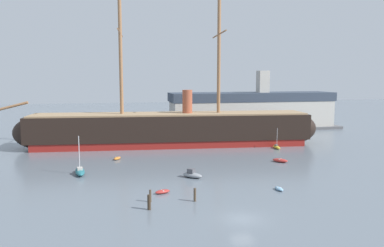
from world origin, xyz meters
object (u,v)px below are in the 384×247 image
(dinghy_foreground_right, at_px, (279,189))
(sailboat_distant_centre, at_px, (172,133))
(tall_ship, at_px, (171,129))
(dockside_warehouse_right, at_px, (252,111))
(sailboat_alongside_stern, at_px, (277,147))
(dinghy_foreground_left, at_px, (162,192))
(mooring_piling_left_pair, at_px, (195,195))
(dinghy_mid_right, at_px, (280,160))
(dinghy_alongside_bow, at_px, (117,158))
(dinghy_far_left, at_px, (62,144))
(motorboat_far_right, at_px, (275,136))
(mooring_piling_nearest, at_px, (150,196))
(motorboat_near_centre, at_px, (192,174))
(mooring_piling_right_pair, at_px, (149,202))
(sailboat_mid_left, at_px, (80,171))

(dinghy_foreground_right, distance_m, sailboat_distant_centre, 54.71)
(tall_ship, xyz_separation_m, dockside_warehouse_right, (29.04, 23.21, 1.68))
(sailboat_alongside_stern, height_order, sailboat_distant_centre, sailboat_alongside_stern)
(dinghy_foreground_left, bearing_deg, mooring_piling_left_pair, -49.07)
(dinghy_mid_right, xyz_separation_m, dinghy_alongside_bow, (-30.09, 8.89, -0.09))
(sailboat_alongside_stern, relative_size, dinghy_far_left, 1.64)
(dinghy_mid_right, distance_m, motorboat_far_right, 28.57)
(dinghy_foreground_right, bearing_deg, tall_ship, 103.97)
(dinghy_foreground_right, height_order, mooring_piling_nearest, mooring_piling_nearest)
(motorboat_near_centre, height_order, dockside_warehouse_right, dockside_warehouse_right)
(motorboat_far_right, xyz_separation_m, mooring_piling_left_pair, (-31.86, -44.96, 0.25))
(mooring_piling_right_pair, height_order, dockside_warehouse_right, dockside_warehouse_right)
(mooring_piling_nearest, bearing_deg, dinghy_mid_right, 33.73)
(dinghy_alongside_bow, bearing_deg, sailboat_alongside_stern, 6.34)
(dinghy_far_left, xyz_separation_m, mooring_piling_left_pair, (21.81, -46.04, 0.57))
(dockside_warehouse_right, bearing_deg, dinghy_foreground_right, -107.74)
(mooring_piling_left_pair, bearing_deg, dinghy_far_left, 115.35)
(tall_ship, xyz_separation_m, motorboat_far_right, (28.53, 4.80, -3.35))
(dinghy_mid_right, xyz_separation_m, mooring_piling_nearest, (-26.40, -17.63, 0.45))
(dinghy_mid_right, relative_size, mooring_piling_right_pair, 1.60)
(dinghy_foreground_right, distance_m, dinghy_mid_right, 18.31)
(tall_ship, relative_size, dinghy_foreground_left, 32.34)
(dinghy_foreground_right, distance_m, mooring_piling_right_pair, 19.32)
(motorboat_far_right, xyz_separation_m, mooring_piling_right_pair, (-37.97, -46.79, 0.31))
(dinghy_foreground_right, relative_size, sailboat_mid_left, 0.30)
(motorboat_far_right, bearing_deg, motorboat_near_centre, -131.55)
(motorboat_far_right, bearing_deg, dinghy_alongside_bow, -157.07)
(motorboat_far_right, relative_size, mooring_piling_left_pair, 2.53)
(dinghy_far_left, height_order, dockside_warehouse_right, dockside_warehouse_right)
(tall_ship, bearing_deg, mooring_piling_right_pair, -102.67)
(sailboat_distant_centre, xyz_separation_m, dockside_warehouse_right, (26.08, 6.90, 5.27))
(motorboat_near_centre, bearing_deg, mooring_piling_right_pair, -121.88)
(dinghy_alongside_bow, relative_size, sailboat_distant_centre, 0.53)
(sailboat_distant_centre, bearing_deg, mooring_piling_left_pair, -96.35)
(dinghy_foreground_right, xyz_separation_m, dinghy_alongside_bow, (-22.13, 25.38, 0.04))
(dinghy_foreground_left, relative_size, mooring_piling_left_pair, 1.35)
(motorboat_near_centre, bearing_deg, dinghy_mid_right, 21.19)
(sailboat_mid_left, distance_m, dinghy_mid_right, 36.37)
(motorboat_near_centre, bearing_deg, sailboat_alongside_stern, 40.09)
(dinghy_foreground_right, xyz_separation_m, sailboat_mid_left, (-28.38, 15.16, 0.31))
(tall_ship, relative_size, dockside_warehouse_right, 1.40)
(dinghy_foreground_right, distance_m, mooring_piling_left_pair, 12.97)
(motorboat_far_right, height_order, mooring_piling_left_pair, motorboat_far_right)
(dinghy_foreground_left, bearing_deg, mooring_piling_right_pair, -112.11)
(mooring_piling_left_pair, bearing_deg, mooring_piling_nearest, 169.87)
(sailboat_alongside_stern, bearing_deg, dinghy_far_left, 163.00)
(dinghy_alongside_bow, xyz_separation_m, motorboat_far_right, (41.21, 17.43, 0.37))
(dinghy_foreground_left, distance_m, dinghy_far_left, 45.60)
(dinghy_alongside_bow, bearing_deg, mooring_piling_nearest, -82.08)
(tall_ship, xyz_separation_m, sailboat_distant_centre, (2.96, 16.32, -3.60))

